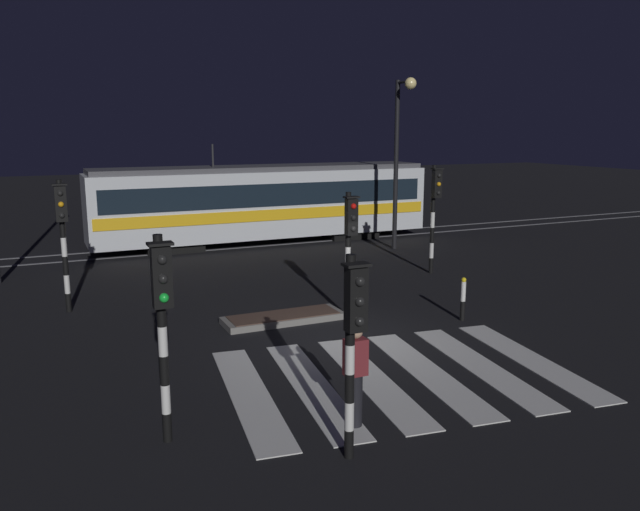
{
  "coord_description": "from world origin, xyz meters",
  "views": [
    {
      "loc": [
        -6.23,
        -12.35,
        4.72
      ],
      "look_at": [
        0.67,
        2.8,
        1.4
      ],
      "focal_mm": 35.54,
      "sensor_mm": 36.0,
      "label": 1
    }
  ],
  "objects_px": {
    "traffic_light_corner_far_left": "(62,226)",
    "tram": "(264,202)",
    "traffic_light_kerb_mid_left": "(353,328)",
    "traffic_light_corner_far_right": "(435,203)",
    "street_lamp_trackside_right": "(400,142)",
    "pedestrian_waiting_at_kerb": "(355,375)",
    "bollard_island_edge": "(463,299)",
    "traffic_light_median_centre": "(350,236)",
    "traffic_light_corner_near_left": "(162,309)"
  },
  "relations": [
    {
      "from": "traffic_light_corner_near_left",
      "to": "bollard_island_edge",
      "type": "height_order",
      "value": "traffic_light_corner_near_left"
    },
    {
      "from": "tram",
      "to": "traffic_light_kerb_mid_left",
      "type": "bearing_deg",
      "value": -105.6
    },
    {
      "from": "traffic_light_median_centre",
      "to": "traffic_light_corner_near_left",
      "type": "distance_m",
      "value": 7.24
    },
    {
      "from": "traffic_light_corner_far_right",
      "to": "traffic_light_median_centre",
      "type": "bearing_deg",
      "value": -145.06
    },
    {
      "from": "traffic_light_corner_near_left",
      "to": "street_lamp_trackside_right",
      "type": "relative_size",
      "value": 0.49
    },
    {
      "from": "traffic_light_kerb_mid_left",
      "to": "tram",
      "type": "height_order",
      "value": "tram"
    },
    {
      "from": "traffic_light_corner_far_right",
      "to": "bollard_island_edge",
      "type": "bearing_deg",
      "value": -116.28
    },
    {
      "from": "traffic_light_median_centre",
      "to": "traffic_light_kerb_mid_left",
      "type": "relative_size",
      "value": 1.06
    },
    {
      "from": "traffic_light_median_centre",
      "to": "traffic_light_kerb_mid_left",
      "type": "bearing_deg",
      "value": -116.72
    },
    {
      "from": "traffic_light_corner_far_left",
      "to": "tram",
      "type": "bearing_deg",
      "value": 43.33
    },
    {
      "from": "traffic_light_corner_far_left",
      "to": "pedestrian_waiting_at_kerb",
      "type": "distance_m",
      "value": 9.76
    },
    {
      "from": "traffic_light_corner_far_left",
      "to": "traffic_light_median_centre",
      "type": "distance_m",
      "value": 7.35
    },
    {
      "from": "bollard_island_edge",
      "to": "traffic_light_corner_near_left",
      "type": "bearing_deg",
      "value": -157.24
    },
    {
      "from": "traffic_light_median_centre",
      "to": "pedestrian_waiting_at_kerb",
      "type": "distance_m",
      "value": 6.12
    },
    {
      "from": "traffic_light_corner_far_right",
      "to": "bollard_island_edge",
      "type": "xyz_separation_m",
      "value": [
        -2.34,
        -4.74,
        -1.81
      ]
    },
    {
      "from": "traffic_light_corner_far_left",
      "to": "traffic_light_kerb_mid_left",
      "type": "height_order",
      "value": "traffic_light_corner_far_left"
    },
    {
      "from": "traffic_light_corner_near_left",
      "to": "tram",
      "type": "bearing_deg",
      "value": 65.63
    },
    {
      "from": "traffic_light_median_centre",
      "to": "bollard_island_edge",
      "type": "height_order",
      "value": "traffic_light_median_centre"
    },
    {
      "from": "traffic_light_kerb_mid_left",
      "to": "street_lamp_trackside_right",
      "type": "bearing_deg",
      "value": 56.38
    },
    {
      "from": "bollard_island_edge",
      "to": "tram",
      "type": "bearing_deg",
      "value": 93.63
    },
    {
      "from": "traffic_light_corner_near_left",
      "to": "pedestrian_waiting_at_kerb",
      "type": "bearing_deg",
      "value": -13.14
    },
    {
      "from": "traffic_light_corner_far_right",
      "to": "traffic_light_kerb_mid_left",
      "type": "xyz_separation_m",
      "value": [
        -8.03,
        -9.7,
        -0.37
      ]
    },
    {
      "from": "tram",
      "to": "bollard_island_edge",
      "type": "xyz_separation_m",
      "value": [
        0.8,
        -12.56,
        -1.18
      ]
    },
    {
      "from": "traffic_light_corner_far_right",
      "to": "traffic_light_corner_near_left",
      "type": "relative_size",
      "value": 1.11
    },
    {
      "from": "traffic_light_corner_far_left",
      "to": "traffic_light_corner_near_left",
      "type": "distance_m",
      "value": 8.26
    },
    {
      "from": "traffic_light_median_centre",
      "to": "traffic_light_corner_near_left",
      "type": "relative_size",
      "value": 0.99
    },
    {
      "from": "traffic_light_corner_far_left",
      "to": "tram",
      "type": "relative_size",
      "value": 0.24
    },
    {
      "from": "street_lamp_trackside_right",
      "to": "pedestrian_waiting_at_kerb",
      "type": "relative_size",
      "value": 3.87
    },
    {
      "from": "traffic_light_kerb_mid_left",
      "to": "tram",
      "type": "distance_m",
      "value": 18.19
    },
    {
      "from": "traffic_light_kerb_mid_left",
      "to": "traffic_light_corner_far_right",
      "type": "bearing_deg",
      "value": 50.39
    },
    {
      "from": "tram",
      "to": "traffic_light_median_centre",
      "type": "bearing_deg",
      "value": -98.69
    },
    {
      "from": "traffic_light_corner_far_right",
      "to": "traffic_light_median_centre",
      "type": "height_order",
      "value": "traffic_light_corner_far_right"
    },
    {
      "from": "traffic_light_corner_far_left",
      "to": "traffic_light_median_centre",
      "type": "xyz_separation_m",
      "value": [
        6.46,
        -3.49,
        -0.18
      ]
    },
    {
      "from": "traffic_light_kerb_mid_left",
      "to": "pedestrian_waiting_at_kerb",
      "type": "bearing_deg",
      "value": 60.16
    },
    {
      "from": "traffic_light_corner_far_right",
      "to": "traffic_light_kerb_mid_left",
      "type": "relative_size",
      "value": 1.18
    },
    {
      "from": "street_lamp_trackside_right",
      "to": "pedestrian_waiting_at_kerb",
      "type": "xyz_separation_m",
      "value": [
        -8.65,
        -12.88,
        -3.37
      ]
    },
    {
      "from": "traffic_light_corner_far_left",
      "to": "traffic_light_kerb_mid_left",
      "type": "relative_size",
      "value": 1.14
    },
    {
      "from": "traffic_light_median_centre",
      "to": "street_lamp_trackside_right",
      "type": "distance_m",
      "value": 9.84
    },
    {
      "from": "street_lamp_trackside_right",
      "to": "pedestrian_waiting_at_kerb",
      "type": "height_order",
      "value": "street_lamp_trackside_right"
    },
    {
      "from": "traffic_light_median_centre",
      "to": "pedestrian_waiting_at_kerb",
      "type": "xyz_separation_m",
      "value": [
        -2.64,
        -5.38,
        -1.24
      ]
    },
    {
      "from": "traffic_light_corner_far_left",
      "to": "pedestrian_waiting_at_kerb",
      "type": "bearing_deg",
      "value": -66.7
    },
    {
      "from": "traffic_light_kerb_mid_left",
      "to": "pedestrian_waiting_at_kerb",
      "type": "height_order",
      "value": "traffic_light_kerb_mid_left"
    },
    {
      "from": "traffic_light_corner_near_left",
      "to": "tram",
      "type": "height_order",
      "value": "tram"
    },
    {
      "from": "bollard_island_edge",
      "to": "street_lamp_trackside_right",
      "type": "bearing_deg",
      "value": 68.45
    },
    {
      "from": "traffic_light_median_centre",
      "to": "traffic_light_kerb_mid_left",
      "type": "distance_m",
      "value": 7.07
    },
    {
      "from": "traffic_light_kerb_mid_left",
      "to": "bollard_island_edge",
      "type": "height_order",
      "value": "traffic_light_kerb_mid_left"
    },
    {
      "from": "pedestrian_waiting_at_kerb",
      "to": "street_lamp_trackside_right",
      "type": "bearing_deg",
      "value": 56.12
    },
    {
      "from": "traffic_light_corner_far_right",
      "to": "pedestrian_waiting_at_kerb",
      "type": "bearing_deg",
      "value": -130.51
    },
    {
      "from": "traffic_light_corner_far_right",
      "to": "traffic_light_median_centre",
      "type": "relative_size",
      "value": 1.12
    },
    {
      "from": "traffic_light_kerb_mid_left",
      "to": "traffic_light_corner_near_left",
      "type": "xyz_separation_m",
      "value": [
        -2.32,
        1.6,
        0.13
      ]
    }
  ]
}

